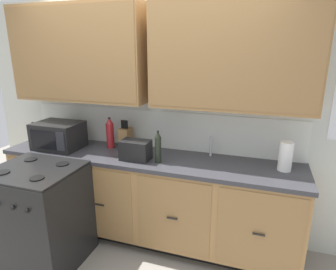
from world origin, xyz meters
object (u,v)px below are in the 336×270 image
toaster (136,150)px  microwave (59,135)px  paper_towel_roll (286,156)px  stove_range (40,215)px  bottle_dark (158,147)px  knife_block (125,138)px  bottle_green (34,134)px  bottle_red (110,133)px

toaster → microwave: bearing=176.6°
microwave → paper_towel_roll: microwave is taller
stove_range → paper_towel_roll: bearing=18.2°
stove_range → toaster: (0.75, 0.52, 0.55)m
paper_towel_roll → bottle_dark: bottle_dark is taller
microwave → paper_towel_roll: 2.27m
toaster → paper_towel_roll: paper_towel_roll is taller
stove_range → microwave: (-0.17, 0.57, 0.60)m
knife_block → bottle_dark: knife_block is taller
stove_range → bottle_dark: size_ratio=3.08×
microwave → knife_block: bearing=17.7°
microwave → toaster: (0.92, -0.05, -0.04)m
bottle_green → bottle_red: bearing=12.3°
knife_block → bottle_red: (-0.16, -0.03, 0.05)m
bottle_dark → knife_block: bearing=149.8°
bottle_red → bottle_dark: 0.68m
toaster → knife_block: bearing=131.7°
stove_range → toaster: toaster is taller
bottle_green → paper_towel_roll: bearing=2.6°
stove_range → bottle_green: size_ratio=3.65×
stove_range → toaster: bearing=34.5°
paper_towel_roll → bottle_dark: bearing=-170.9°
knife_block → bottle_red: bearing=-168.7°
stove_range → paper_towel_roll: (2.10, 0.69, 0.59)m
paper_towel_roll → bottle_dark: (-1.11, -0.18, 0.02)m
stove_range → microwave: 0.85m
stove_range → bottle_green: 0.96m
stove_range → knife_block: 1.10m
bottle_red → paper_towel_roll: bearing=-2.1°
microwave → knife_block: size_ratio=1.55×
microwave → stove_range: bearing=-73.3°
microwave → paper_towel_roll: (2.27, 0.12, -0.01)m
microwave → paper_towel_roll: bearing=3.0°
stove_range → toaster: size_ratio=3.39×
paper_towel_roll → knife_block: bearing=176.5°
bottle_dark → stove_range: bearing=-152.4°
stove_range → bottle_dark: bottle_dark is taller
knife_block → bottle_dark: 0.55m
stove_range → paper_towel_roll: 2.28m
knife_block → bottle_green: bearing=-167.9°
stove_range → knife_block: knife_block is taller
paper_towel_roll → bottle_green: same height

